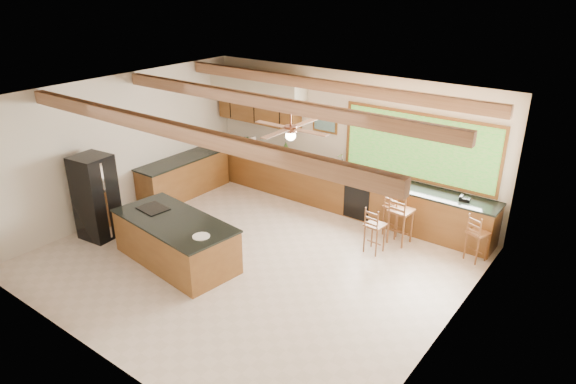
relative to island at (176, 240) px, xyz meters
The scene contains 9 objects.
ground 1.45m from the island, 39.07° to the left, with size 7.20×7.20×0.00m, color beige.
room_shell 2.52m from the island, 59.27° to the left, with size 7.27×6.54×3.02m.
counter_run 3.40m from the island, 85.68° to the left, with size 7.12×3.10×1.25m.
island is the anchor object (origin of this frame).
refrigerator 2.03m from the island, behind, with size 0.73×0.71×1.70m.
bar_stool_a 4.26m from the island, 50.19° to the left, with size 0.43×0.43×1.03m.
bar_stool_b 4.25m from the island, 45.68° to the left, with size 0.44×0.44×1.15m.
bar_stool_c 3.66m from the island, 41.56° to the left, with size 0.36×0.36×0.94m.
bar_stool_d 5.47m from the island, 36.80° to the left, with size 0.43×0.43×0.93m.
Camera 1 is at (5.47, -6.22, 4.91)m, focal length 32.00 mm.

